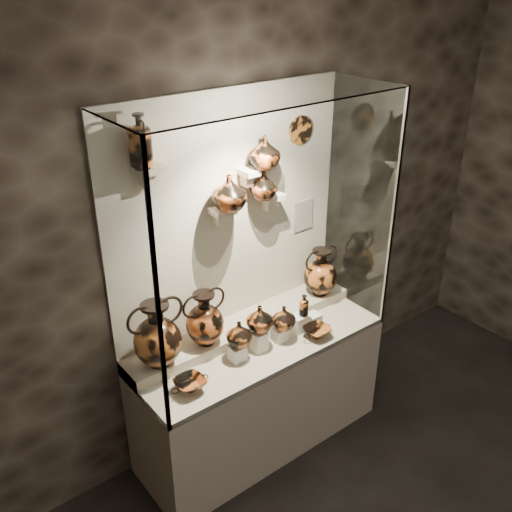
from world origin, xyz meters
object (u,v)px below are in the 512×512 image
Objects in this scene: amphora_left at (157,334)px; amphora_right at (320,272)px; amphora_mid at (204,318)px; ovoid_vase_b at (264,152)px; ovoid_vase_a at (229,193)px; kylix_right at (317,331)px; jug_a at (239,334)px; lekythos_small at (304,304)px; jug_b at (259,318)px; kylix_left at (190,384)px; ovoid_vase_c at (263,185)px; lekythos_tall at (140,138)px; jug_c at (283,317)px.

amphora_right is (1.31, 0.01, -0.03)m from amphora_left.
ovoid_vase_b is (0.51, 0.06, 0.94)m from amphora_mid.
ovoid_vase_a reaches higher than amphora_mid.
kylix_right is 1.10m from ovoid_vase_a.
lekythos_small is (0.51, -0.02, 0.02)m from jug_a.
amphora_mid is at bearing 16.77° from amphora_left.
kylix_left is at bearing 174.96° from jug_b.
kylix_left is at bearing -135.25° from ovoid_vase_c.
ovoid_vase_a is at bearing 124.15° from kylix_right.
jug_b is (0.17, 0.01, 0.04)m from jug_a.
lekythos_tall reaches higher than ovoid_vase_a.
amphora_right is 1.99× the size of ovoid_vase_c.
ovoid_vase_c is (0.79, 0.32, 0.93)m from kylix_left.
amphora_mid is 1.66× the size of ovoid_vase_a.
kylix_right is at bearing -34.10° from jug_b.
kylix_left is at bearing -157.31° from amphora_right.
amphora_mid is at bearing 58.12° from kylix_left.
kylix_right is 1.25× the size of ovoid_vase_c.
amphora_mid is 2.20× the size of jug_c.
lekythos_small is 0.79× the size of ovoid_vase_a.
ovoid_vase_a is (-0.73, 0.05, 0.75)m from amphora_right.
amphora_right is 1.60× the size of kylix_right.
lekythos_tall reaches higher than amphora_right.
ovoid_vase_b is (-0.15, 0.37, 1.14)m from kylix_right.
kylix_right is 1.69m from lekythos_tall.
ovoid_vase_c reaches higher than kylix_right.
jug_a is 1.02× the size of jug_c.
amphora_left is at bearing -151.80° from ovoid_vase_c.
amphora_left is at bearing 178.20° from amphora_mid.
ovoid_vase_b is 0.21m from ovoid_vase_c.
lekythos_tall reaches higher than ovoid_vase_b.
amphora_left is 0.50m from jug_a.
amphora_right is 1.05m from ovoid_vase_a.
lekythos_small is at bearing -24.01° from ovoid_vase_a.
ovoid_vase_a is (0.24, 0.05, 0.75)m from amphora_mid.
amphora_mid is 0.34m from jug_b.
ovoid_vase_b is at bearing 10.16° from ovoid_vase_a.
amphora_left is at bearing 148.25° from kylix_right.
jug_c is 0.71× the size of kylix_left.
lekythos_small is 0.86× the size of ovoid_vase_b.
ovoid_vase_a is at bearing -3.17° from lekythos_tall.
jug_b is at bearing -34.53° from amphora_mid.
kylix_left is at bearing -62.50° from amphora_left.
lekythos_small is 0.83m from ovoid_vase_c.
jug_a is 1.10m from ovoid_vase_b.
amphora_mid is at bearing 102.80° from jug_a.
kylix_left is 0.73× the size of lekythos_tall.
kylix_right is at bearing 11.92° from kylix_left.
amphora_mid is at bearing 139.67° from kylix_right.
jug_b is 1.09× the size of jug_c.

